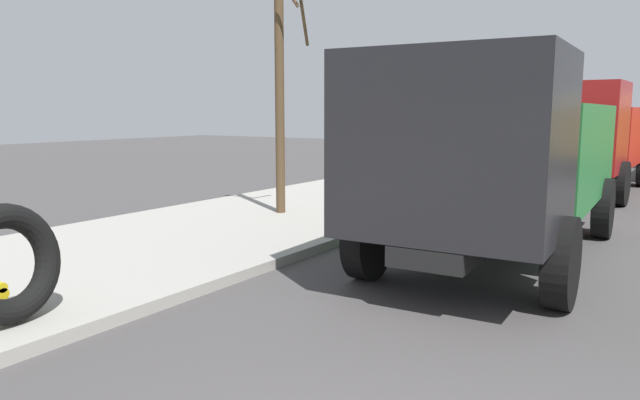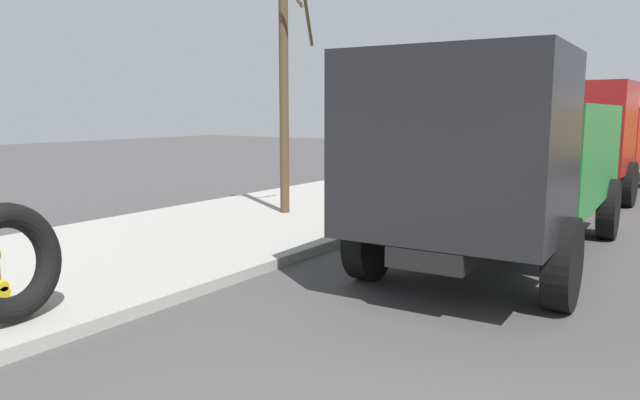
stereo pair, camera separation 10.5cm
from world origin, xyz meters
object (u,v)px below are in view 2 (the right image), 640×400
at_px(loose_tire, 8,263).
at_px(dump_truck_red, 593,136).
at_px(dump_truck_green, 505,156).
at_px(bare_tree, 284,69).

height_order(loose_tire, dump_truck_red, dump_truck_red).
height_order(dump_truck_green, dump_truck_red, same).
xyz_separation_m(loose_tire, bare_tree, (6.92, 1.72, 2.39)).
distance_m(loose_tire, dump_truck_green, 6.90).
bearing_deg(dump_truck_green, loose_tire, 152.38).
distance_m(loose_tire, dump_truck_red, 15.32).
relative_size(loose_tire, bare_tree, 0.21).
bearing_deg(bare_tree, dump_truck_green, -99.86).
relative_size(dump_truck_green, bare_tree, 1.23).
bearing_deg(dump_truck_red, bare_tree, 150.12).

